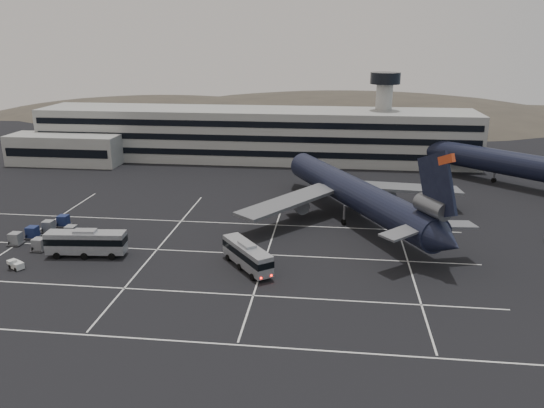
{
  "coord_description": "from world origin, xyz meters",
  "views": [
    {
      "loc": [
        22.04,
        -73.15,
        33.15
      ],
      "look_at": [
        11.57,
        14.96,
        5.0
      ],
      "focal_mm": 35.0,
      "sensor_mm": 36.0,
      "label": 1
    }
  ],
  "objects": [
    {
      "name": "bus_far",
      "position": [
        -16.08,
        0.24,
        2.39
      ],
      "size": [
        12.6,
        4.02,
        4.38
      ],
      "rotation": [
        0.0,
        0.0,
        1.66
      ],
      "color": "gray",
      "rests_on": "ground"
    },
    {
      "name": "lane_markings",
      "position": [
        0.95,
        0.72,
        0.01
      ],
      "size": [
        90.0,
        55.62,
        0.01
      ],
      "color": "silver",
      "rests_on": "ground"
    },
    {
      "name": "bus_near",
      "position": [
        9.8,
        -1.42,
        2.22
      ],
      "size": [
        9.03,
        10.76,
        4.05
      ],
      "rotation": [
        0.0,
        0.0,
        0.65
      ],
      "color": "gray",
      "rests_on": "ground"
    },
    {
      "name": "ground",
      "position": [
        0.0,
        0.0,
        0.0
      ],
      "size": [
        260.0,
        260.0,
        0.0
      ],
      "primitive_type": "plane",
      "color": "black",
      "rests_on": "ground"
    },
    {
      "name": "terminal",
      "position": [
        -2.95,
        71.14,
        6.93
      ],
      "size": [
        125.0,
        26.0,
        24.0
      ],
      "color": "gray",
      "rests_on": "ground"
    },
    {
      "name": "trijet_far",
      "position": [
        60.7,
        53.02,
        5.43
      ],
      "size": [
        46.17,
        43.09,
        18.08
      ],
      "rotation": [
        0.0,
        0.0,
        0.84
      ],
      "color": "black",
      "rests_on": "ground"
    },
    {
      "name": "uld_cluster",
      "position": [
        -26.25,
        6.57,
        1.01
      ],
      "size": [
        10.41,
        14.41,
        2.07
      ],
      "rotation": [
        0.0,
        0.0,
        -0.36
      ],
      "color": "#2D2D30",
      "rests_on": "ground"
    },
    {
      "name": "trijet_main",
      "position": [
        26.46,
        22.44,
        5.25
      ],
      "size": [
        42.55,
        53.31,
        18.08
      ],
      "rotation": [
        0.0,
        0.0,
        0.48
      ],
      "color": "black",
      "rests_on": "ground"
    },
    {
      "name": "hills",
      "position": [
        17.99,
        170.0,
        -12.07
      ],
      "size": [
        352.0,
        180.0,
        44.0
      ],
      "color": "#38332B",
      "rests_on": "ground"
    },
    {
      "name": "tug_b",
      "position": [
        -24.34,
        -5.66,
        0.66
      ],
      "size": [
        2.69,
        2.39,
        1.49
      ],
      "rotation": [
        0.0,
        0.0,
        1.03
      ],
      "color": "silver",
      "rests_on": "ground"
    }
  ]
}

